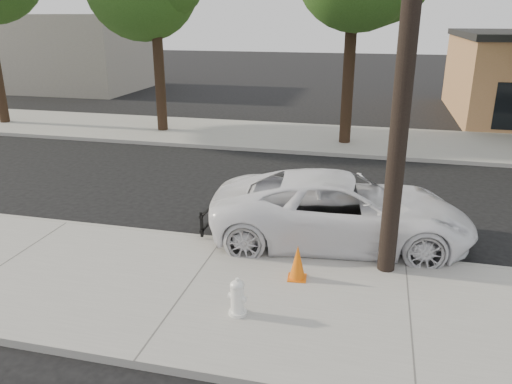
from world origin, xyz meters
TOP-DOWN VIEW (x-y plane):
  - ground at (0.00, 0.00)m, footprint 120.00×120.00m
  - near_sidewalk at (0.00, -4.30)m, footprint 90.00×4.40m
  - far_sidewalk at (0.00, 8.50)m, footprint 90.00×5.00m
  - curb_near at (0.00, -2.10)m, footprint 90.00×0.12m
  - building_far at (-20.00, 20.00)m, footprint 14.00×8.00m
  - utility_pole at (3.60, -2.70)m, footprint 1.40×0.34m
  - police_cruiser at (2.57, -1.37)m, footprint 6.05×3.30m
  - fire_hydrant at (1.15, -4.96)m, footprint 0.34×0.31m
  - traffic_cone at (1.94, -3.51)m, footprint 0.39×0.39m

SIDE VIEW (x-z plane):
  - ground at x=0.00m, z-range 0.00..0.00m
  - near_sidewalk at x=0.00m, z-range 0.00..0.15m
  - far_sidewalk at x=0.00m, z-range 0.00..0.15m
  - curb_near at x=0.00m, z-range -0.01..0.15m
  - fire_hydrant at x=1.15m, z-range 0.14..0.78m
  - traffic_cone at x=1.94m, z-range 0.14..0.83m
  - police_cruiser at x=2.57m, z-range 0.00..1.61m
  - building_far at x=-20.00m, z-range 0.00..5.00m
  - utility_pole at x=3.60m, z-range 0.20..9.20m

